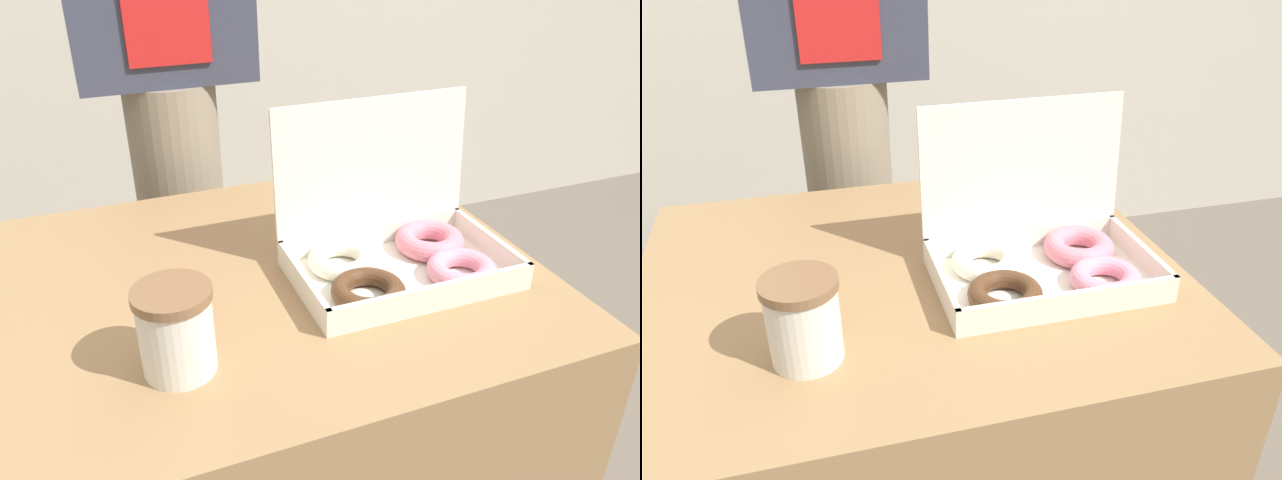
# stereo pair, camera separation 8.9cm
# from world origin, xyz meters

# --- Properties ---
(table) EXTENTS (0.80, 0.67, 0.76)m
(table) POSITION_xyz_m (0.00, 0.00, 0.38)
(table) COLOR #99754C
(table) RESTS_ON ground_plane
(donut_box) EXTENTS (0.32, 0.24, 0.24)m
(donut_box) POSITION_xyz_m (0.18, -0.06, 0.80)
(donut_box) COLOR white
(donut_box) RESTS_ON table
(coffee_cup) EXTENTS (0.09, 0.09, 0.11)m
(coffee_cup) POSITION_xyz_m (-0.16, -0.17, 0.81)
(coffee_cup) COLOR silver
(coffee_cup) RESTS_ON table
(person_customer) EXTENTS (0.35, 0.24, 1.77)m
(person_customer) POSITION_xyz_m (-0.04, 0.52, 1.04)
(person_customer) COLOR gray
(person_customer) RESTS_ON ground_plane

